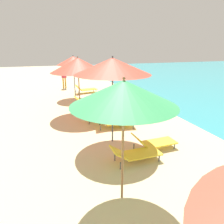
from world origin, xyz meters
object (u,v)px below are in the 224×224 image
(lounger_fourth_shoreside, at_px, (115,121))
(person_walking_near, at_px, (64,75))
(umbrella_fourth, at_px, (113,66))
(umbrella_farthest, at_px, (73,61))
(umbrella_third, at_px, (124,93))
(lounger_third_shoreside, at_px, (135,153))
(lounger_fourth_inland, at_px, (153,142))
(lounger_fifth_shoreside, at_px, (87,101))
(lounger_fifth_inland, at_px, (102,114))
(lounger_farthest_shoreside, at_px, (85,89))
(umbrella_fifth, at_px, (78,65))

(lounger_fourth_shoreside, height_order, person_walking_near, person_walking_near)
(umbrella_fourth, xyz_separation_m, umbrella_farthest, (-0.27, 6.80, -0.25))
(umbrella_third, bearing_deg, lounger_third_shoreside, 54.35)
(umbrella_fourth, relative_size, lounger_fourth_inland, 1.97)
(lounger_fourth_shoreside, relative_size, lounger_fifth_shoreside, 1.21)
(lounger_fourth_shoreside, bearing_deg, umbrella_third, -95.95)
(umbrella_third, bearing_deg, person_walking_near, 89.59)
(lounger_third_shoreside, distance_m, lounger_fourth_inland, 0.99)
(lounger_fifth_inland, relative_size, lounger_farthest_shoreside, 0.97)
(lounger_fourth_inland, height_order, lounger_fifth_shoreside, lounger_fifth_shoreside)
(umbrella_third, xyz_separation_m, lounger_fourth_shoreside, (1.19, 3.93, -2.10))
(lounger_fourth_inland, height_order, lounger_fifth_inland, lounger_fifth_inland)
(lounger_third_shoreside, relative_size, person_walking_near, 0.88)
(umbrella_fourth, distance_m, person_walking_near, 10.36)
(umbrella_fourth, bearing_deg, lounger_fourth_inland, -42.68)
(lounger_fourth_shoreside, relative_size, umbrella_farthest, 0.64)
(lounger_third_shoreside, height_order, lounger_fourth_shoreside, lounger_third_shoreside)
(lounger_fifth_inland, bearing_deg, umbrella_fifth, 129.67)
(umbrella_fifth, relative_size, lounger_fifth_inland, 1.77)
(umbrella_fourth, height_order, lounger_farthest_shoreside, umbrella_fourth)
(lounger_fourth_shoreside, height_order, lounger_farthest_shoreside, lounger_farthest_shoreside)
(umbrella_fifth, distance_m, lounger_fifth_inland, 2.52)
(lounger_fourth_shoreside, distance_m, person_walking_near, 9.11)
(lounger_fourth_inland, bearing_deg, lounger_fifth_inland, 103.60)
(lounger_fifth_shoreside, height_order, person_walking_near, person_walking_near)
(umbrella_farthest, bearing_deg, lounger_fourth_shoreside, -82.12)
(lounger_fourth_inland, relative_size, lounger_fifth_shoreside, 1.05)
(lounger_fifth_shoreside, bearing_deg, person_walking_near, 95.08)
(lounger_farthest_shoreside, height_order, person_walking_near, person_walking_near)
(umbrella_third, relative_size, umbrella_fifth, 0.96)
(lounger_fifth_inland, bearing_deg, lounger_farthest_shoreside, 95.63)
(umbrella_third, height_order, lounger_third_shoreside, umbrella_third)
(lounger_third_shoreside, relative_size, lounger_fourth_shoreside, 0.86)
(umbrella_third, relative_size, person_walking_near, 1.58)
(lounger_fifth_shoreside, bearing_deg, lounger_fourth_inland, -81.48)
(lounger_fourth_shoreside, height_order, umbrella_fifth, umbrella_fifth)
(umbrella_fifth, bearing_deg, lounger_fourth_shoreside, -63.99)
(lounger_fifth_shoreside, bearing_deg, umbrella_fifth, -118.28)
(umbrella_third, distance_m, lounger_fifth_shoreside, 7.62)
(lounger_third_shoreside, distance_m, umbrella_fifth, 5.32)
(umbrella_third, relative_size, lounger_farthest_shoreside, 1.66)
(umbrella_fifth, bearing_deg, lounger_farthest_shoreside, 75.67)
(umbrella_third, bearing_deg, lounger_fourth_inland, 44.79)
(umbrella_fourth, distance_m, umbrella_fifth, 3.41)
(umbrella_fifth, bearing_deg, lounger_fifth_shoreside, 63.37)
(lounger_fourth_shoreside, bearing_deg, lounger_third_shoreside, -85.36)
(lounger_fifth_shoreside, bearing_deg, lounger_farthest_shoreside, 78.90)
(umbrella_third, height_order, lounger_fifth_inland, umbrella_third)
(lounger_fourth_shoreside, distance_m, umbrella_fifth, 3.19)
(lounger_fourth_shoreside, distance_m, lounger_fourth_inland, 2.26)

